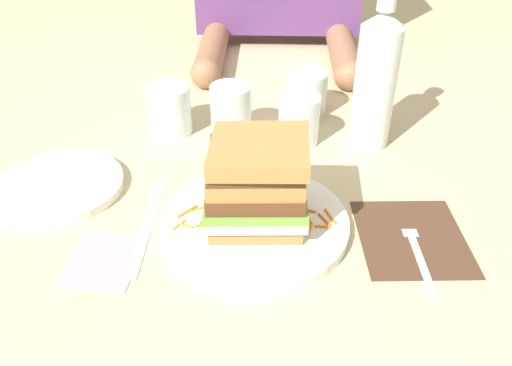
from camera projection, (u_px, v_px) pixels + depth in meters
The scene contains 27 objects.
ground_plane at pixel (244, 227), 0.70m from camera, with size 3.00×3.00×0.00m, color #C6B289.
main_plate at pixel (255, 225), 0.69m from camera, with size 0.25×0.25×0.02m, color white.
sandwich at pixel (256, 184), 0.65m from camera, with size 0.13×0.12×0.13m.
carrot_shred_0 at pixel (185, 225), 0.67m from camera, with size 0.00×0.00×0.02m, color orange.
carrot_shred_1 at pixel (179, 225), 0.68m from camera, with size 0.00×0.00×0.02m, color orange.
carrot_shred_2 at pixel (187, 211), 0.70m from camera, with size 0.00×0.00×0.03m, color orange.
carrot_shred_3 at pixel (207, 225), 0.67m from camera, with size 0.00×0.00×0.03m, color orange.
carrot_shred_4 at pixel (208, 217), 0.69m from camera, with size 0.00×0.00×0.03m, color orange.
carrot_shred_5 at pixel (211, 219), 0.68m from camera, with size 0.00×0.00×0.02m, color orange.
carrot_shred_6 at pixel (198, 209), 0.70m from camera, with size 0.00×0.00×0.02m, color orange.
carrot_shred_7 at pixel (323, 226), 0.67m from camera, with size 0.00×0.00×0.02m, color orange.
carrot_shred_8 at pixel (310, 229), 0.67m from camera, with size 0.00×0.00×0.02m, color orange.
carrot_shred_9 at pixel (331, 216), 0.69m from camera, with size 0.00×0.00×0.03m, color orange.
carrot_shred_10 at pixel (324, 219), 0.68m from camera, with size 0.00×0.00×0.03m, color orange.
carrot_shred_11 at pixel (310, 220), 0.68m from camera, with size 0.00×0.00×0.02m, color orange.
carrot_shred_12 at pixel (300, 222), 0.68m from camera, with size 0.00×0.00×0.03m, color orange.
carrot_shred_13 at pixel (310, 211), 0.70m from camera, with size 0.00×0.00×0.02m, color orange.
napkin_dark at pixel (412, 237), 0.68m from camera, with size 0.14×0.16×0.00m, color #4C3323.
fork at pixel (416, 247), 0.66m from camera, with size 0.02×0.17×0.00m.
knife at pixel (146, 229), 0.69m from camera, with size 0.02×0.20×0.00m.
juice_glass at pixel (299, 121), 0.86m from camera, with size 0.07×0.07×0.08m.
water_bottle at pixel (376, 79), 0.81m from camera, with size 0.07×0.07×0.26m.
empty_tumbler_0 at pixel (231, 112), 0.87m from camera, with size 0.07×0.07×0.09m, color silver.
empty_tumbler_1 at pixel (169, 110), 0.89m from camera, with size 0.08×0.08×0.08m, color silver.
empty_tumbler_2 at pixel (306, 93), 0.94m from camera, with size 0.08×0.08×0.08m, color silver.
side_plate at pixel (60, 186), 0.76m from camera, with size 0.19×0.19×0.01m, color white.
napkin_pink at pixel (103, 261), 0.64m from camera, with size 0.09×0.10×0.00m, color pink.
Camera 1 is at (0.03, -0.53, 0.45)m, focal length 36.10 mm.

